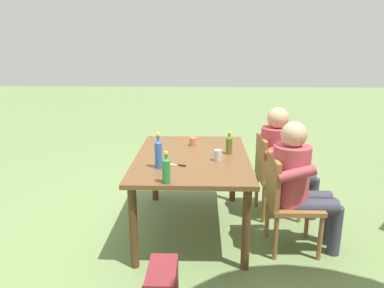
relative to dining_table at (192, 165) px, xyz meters
name	(u,v)px	position (x,y,z in m)	size (l,w,h in m)	color
ground_plane	(192,228)	(0.00, 0.00, -0.67)	(24.00, 24.00, 0.00)	#6B844C
dining_table	(192,165)	(0.00, 0.00, 0.00)	(1.51, 1.07, 0.76)	brown
chair_far_left	(272,172)	(-0.34, 0.84, -0.19)	(0.46, 0.46, 0.87)	olive
chair_far_right	(285,198)	(0.34, 0.84, -0.19)	(0.45, 0.45, 0.87)	olive
person_in_white_shirt	(283,157)	(-0.34, 0.95, -0.02)	(0.47, 0.61, 1.18)	#B7424C
person_in_plaid_shirt	(299,181)	(0.34, 0.95, -0.02)	(0.47, 0.61, 1.18)	#B7424C
bottle_blue	(158,153)	(0.35, -0.28, 0.22)	(0.06, 0.06, 0.31)	#2D56A3
bottle_olive	(229,144)	(-0.09, 0.36, 0.18)	(0.06, 0.06, 0.22)	#566623
bottle_green	(166,170)	(0.69, -0.18, 0.20)	(0.06, 0.06, 0.25)	#287A38
cup_terracotta	(193,142)	(-0.36, 0.00, 0.13)	(0.07, 0.07, 0.09)	#BC6B47
cup_steel	(218,155)	(0.13, 0.24, 0.14)	(0.07, 0.07, 0.10)	#B2B7BC
table_knife	(175,165)	(0.27, -0.14, 0.09)	(0.10, 0.23, 0.01)	silver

